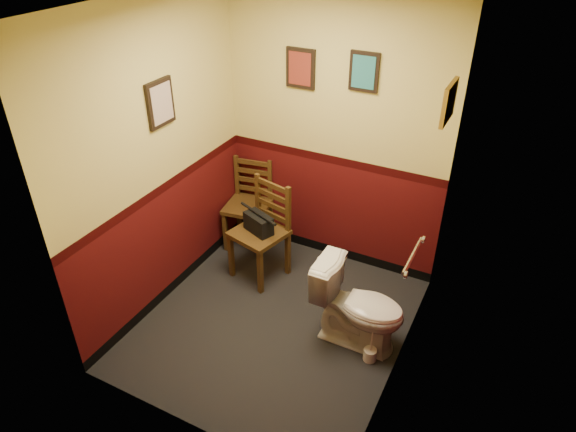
# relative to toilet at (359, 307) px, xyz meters

# --- Properties ---
(floor) EXTENTS (2.20, 2.40, 0.00)m
(floor) POSITION_rel_toilet_xyz_m (-0.72, -0.14, -0.38)
(floor) COLOR black
(floor) RESTS_ON ground
(ceiling) EXTENTS (2.20, 2.40, 0.00)m
(ceiling) POSITION_rel_toilet_xyz_m (-0.72, -0.14, 2.32)
(ceiling) COLOR silver
(ceiling) RESTS_ON ground
(wall_back) EXTENTS (2.20, 0.00, 2.70)m
(wall_back) POSITION_rel_toilet_xyz_m (-0.72, 1.06, 0.97)
(wall_back) COLOR #480C0E
(wall_back) RESTS_ON ground
(wall_front) EXTENTS (2.20, 0.00, 2.70)m
(wall_front) POSITION_rel_toilet_xyz_m (-0.72, -1.34, 0.97)
(wall_front) COLOR #480C0E
(wall_front) RESTS_ON ground
(wall_left) EXTENTS (0.00, 2.40, 2.70)m
(wall_left) POSITION_rel_toilet_xyz_m (-1.82, -0.14, 0.97)
(wall_left) COLOR #480C0E
(wall_left) RESTS_ON ground
(wall_right) EXTENTS (0.00, 2.40, 2.70)m
(wall_right) POSITION_rel_toilet_xyz_m (0.38, -0.14, 0.97)
(wall_right) COLOR #480C0E
(wall_right) RESTS_ON ground
(grab_bar) EXTENTS (0.05, 0.56, 0.06)m
(grab_bar) POSITION_rel_toilet_xyz_m (0.35, 0.11, 0.57)
(grab_bar) COLOR silver
(grab_bar) RESTS_ON wall_right
(framed_print_back_a) EXTENTS (0.28, 0.04, 0.36)m
(framed_print_back_a) POSITION_rel_toilet_xyz_m (-1.07, 1.04, 1.57)
(framed_print_back_a) COLOR black
(framed_print_back_a) RESTS_ON wall_back
(framed_print_back_b) EXTENTS (0.26, 0.04, 0.34)m
(framed_print_back_b) POSITION_rel_toilet_xyz_m (-0.47, 1.04, 1.62)
(framed_print_back_b) COLOR black
(framed_print_back_b) RESTS_ON wall_back
(framed_print_left) EXTENTS (0.04, 0.30, 0.38)m
(framed_print_left) POSITION_rel_toilet_xyz_m (-1.80, -0.04, 1.47)
(framed_print_left) COLOR black
(framed_print_left) RESTS_ON wall_left
(framed_print_right) EXTENTS (0.04, 0.34, 0.28)m
(framed_print_right) POSITION_rel_toilet_xyz_m (0.36, 0.46, 1.67)
(framed_print_right) COLOR olive
(framed_print_right) RESTS_ON wall_right
(toilet) EXTENTS (0.77, 0.43, 0.76)m
(toilet) POSITION_rel_toilet_xyz_m (0.00, 0.00, 0.00)
(toilet) COLOR white
(toilet) RESTS_ON floor
(toilet_brush) EXTENTS (0.11, 0.11, 0.39)m
(toilet_brush) POSITION_rel_toilet_xyz_m (0.18, -0.16, -0.32)
(toilet_brush) COLOR silver
(toilet_brush) RESTS_ON floor
(chair_left) EXTENTS (0.51, 0.51, 0.95)m
(chair_left) POSITION_rel_toilet_xyz_m (-1.58, 0.87, 0.10)
(chair_left) COLOR #493116
(chair_left) RESTS_ON floor
(chair_right) EXTENTS (0.56, 0.56, 0.99)m
(chair_right) POSITION_rel_toilet_xyz_m (-1.18, 0.46, 0.12)
(chair_right) COLOR #493116
(chair_right) RESTS_ON floor
(handbag) EXTENTS (0.33, 0.25, 0.22)m
(handbag) POSITION_rel_toilet_xyz_m (-1.19, 0.41, 0.24)
(handbag) COLOR black
(handbag) RESTS_ON chair_right
(tp_stack) EXTENTS (0.20, 0.11, 0.18)m
(tp_stack) POSITION_rel_toilet_xyz_m (-0.64, 0.83, -0.31)
(tp_stack) COLOR silver
(tp_stack) RESTS_ON floor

